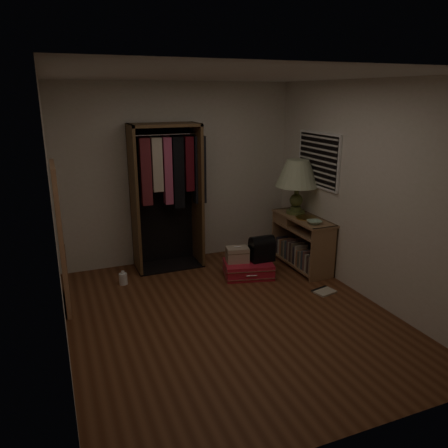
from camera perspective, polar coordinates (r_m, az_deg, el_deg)
The scene contains 13 objects.
ground at distance 5.08m, azimuth 0.90°, elevation -11.96°, with size 4.00×4.00×0.00m, color #5A2F19.
room_walls at distance 4.62m, azimuth 1.63°, elevation 5.02°, with size 3.52×4.02×2.60m.
console_bookshelf at distance 6.44m, azimuth 9.93°, elevation -2.08°, with size 0.42×1.12×0.75m.
open_wardrobe at distance 6.19m, azimuth -7.17°, elevation 5.25°, with size 1.04×0.50×2.05m.
floor_mirror at distance 5.34m, azimuth -20.56°, elevation -1.66°, with size 0.06×0.80×1.70m.
pink_suitcase at distance 6.08m, azimuth 3.18°, elevation -5.88°, with size 0.77×0.63×0.20m.
train_case at distance 6.02m, azimuth 1.76°, elevation -3.99°, with size 0.34×0.27×0.22m.
black_bag at distance 6.05m, azimuth 4.97°, elevation -3.13°, with size 0.33×0.22×0.36m.
table_lamp at distance 6.35m, azimuth 9.56°, elevation 6.39°, with size 0.81×0.81×0.78m.
brass_tray at distance 6.24m, azimuth 10.67°, elevation 0.82°, with size 0.34×0.34×0.02m.
ceramic_bowl at distance 5.98m, azimuth 11.71°, elevation 0.23°, with size 0.20×0.20×0.05m, color #9BBA9F.
white_jug at distance 5.98m, azimuth -13.03°, elevation -6.96°, with size 0.13×0.13×0.19m.
floor_book at distance 5.78m, azimuth 12.85°, elevation -8.53°, with size 0.30×0.26×0.02m.
Camera 1 is at (-1.74, -4.10, 2.44)m, focal length 35.00 mm.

